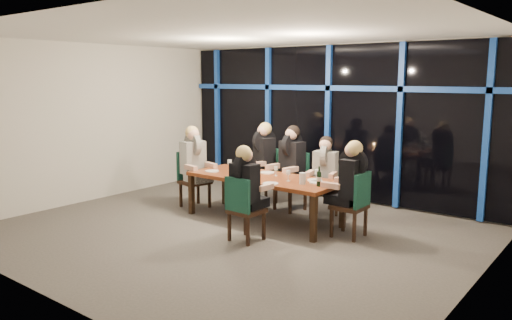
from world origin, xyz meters
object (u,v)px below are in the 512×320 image
object	(u,v)px
diner_end_left	(194,155)
chair_end_right	(355,201)
chair_far_right	(326,186)
diner_near_mid	(246,179)
diner_far_right	(325,165)
wine_bottle	(319,179)
chair_far_mid	(294,178)
diner_end_right	(350,175)
diner_far_left	(262,151)
dining_table	(263,180)
chair_end_left	(192,176)
chair_far_left	(266,172)
water_pitcher	(302,178)
chair_near_mid	(243,206)
diner_far_mid	(291,155)

from	to	relation	value
diner_end_left	chair_end_right	bearing A→B (deg)	-73.89
chair_far_right	diner_end_left	xyz separation A→B (m)	(-2.20, -0.93, 0.44)
diner_near_mid	diner_end_left	bearing A→B (deg)	-22.65
diner_far_right	wine_bottle	bearing A→B (deg)	-79.28
chair_far_mid	wine_bottle	world-z (taller)	wine_bottle
diner_end_right	diner_near_mid	xyz separation A→B (m)	(-1.10, -1.08, -0.03)
chair_end_right	diner_far_left	world-z (taller)	diner_far_left
chair_end_right	diner_near_mid	distance (m)	1.64
dining_table	diner_near_mid	world-z (taller)	diner_near_mid
chair_end_left	diner_end_left	world-z (taller)	diner_end_left
dining_table	wine_bottle	size ratio (longest dim) A/B	8.58
chair_far_left	diner_far_left	bearing A→B (deg)	-90.00
chair_far_left	diner_end_left	xyz separation A→B (m)	(-0.79, -1.13, 0.39)
diner_far_left	chair_far_right	bearing A→B (deg)	19.37
chair_end_left	chair_end_right	bearing A→B (deg)	-74.32
diner_end_left	diner_near_mid	size ratio (longest dim) A/B	1.06
chair_far_left	chair_far_right	xyz separation A→B (m)	(1.41, -0.20, -0.05)
water_pitcher	wine_bottle	bearing A→B (deg)	3.80
chair_end_left	diner_far_right	world-z (taller)	diner_far_right
chair_far_right	dining_table	bearing A→B (deg)	-143.33
chair_far_left	chair_end_left	world-z (taller)	chair_far_left
water_pitcher	chair_near_mid	bearing A→B (deg)	-115.35
diner_far_mid	wine_bottle	size ratio (longest dim) A/B	3.35
dining_table	wine_bottle	distance (m)	1.13
chair_far_mid	chair_end_right	distance (m)	1.82
dining_table	chair_far_left	bearing A→B (deg)	124.49
diner_far_mid	diner_far_right	distance (m)	0.74
diner_far_mid	diner_far_right	bearing A→B (deg)	5.21
chair_end_left	diner_far_left	distance (m)	1.40
chair_far_right	chair_near_mid	size ratio (longest dim) A/B	0.99
chair_far_left	chair_near_mid	world-z (taller)	chair_far_left
diner_end_right	diner_far_mid	bearing A→B (deg)	-115.45
chair_far_left	chair_near_mid	xyz separation A→B (m)	(1.14, -2.11, -0.05)
dining_table	diner_far_mid	xyz separation A→B (m)	(-0.03, 0.83, 0.31)
chair_far_right	diner_end_left	distance (m)	2.43
dining_table	wine_bottle	bearing A→B (deg)	-4.65
diner_far_right	water_pitcher	world-z (taller)	diner_far_right
diner_far_right	diner_near_mid	xyz separation A→B (m)	(-0.28, -1.75, 0.01)
chair_far_mid	diner_far_right	xyz separation A→B (m)	(0.72, -0.15, 0.33)
chair_far_right	diner_end_right	world-z (taller)	diner_end_right
chair_far_right	diner_far_left	bearing A→B (deg)	161.17
chair_near_mid	diner_end_left	distance (m)	2.22
diner_end_left	wine_bottle	world-z (taller)	diner_end_left
chair_near_mid	diner_far_left	bearing A→B (deg)	-57.66
chair_end_right	chair_end_left	bearing A→B (deg)	-87.27
diner_far_right	chair_end_right	bearing A→B (deg)	-50.65
water_pitcher	diner_far_right	bearing A→B (deg)	96.11
chair_far_left	chair_far_right	bearing A→B (deg)	16.00
wine_bottle	diner_far_mid	bearing A→B (deg)	140.86
chair_far_right	diner_far_right	bearing A→B (deg)	-90.00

